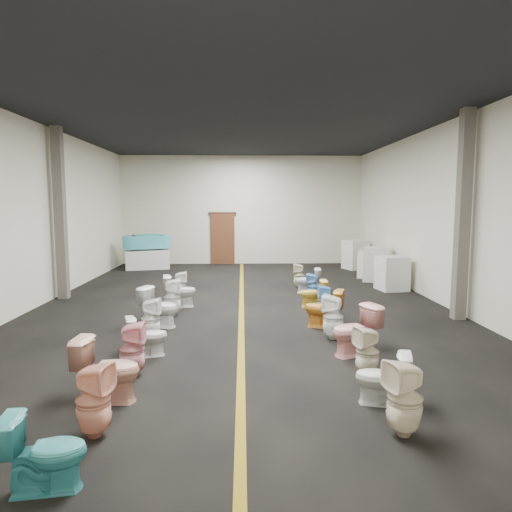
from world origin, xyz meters
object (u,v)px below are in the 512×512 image
object	(u,v)px
toilet_right_3	(356,331)
toilet_right_9	(308,281)
bathtub	(147,241)
toilet_right_4	(333,317)
toilet_right_5	(324,308)
toilet_left_9	(180,286)
toilet_left_1	(94,401)
toilet_left_7	(172,297)
display_table	(148,259)
toilet_right_2	(367,352)
appliance_crate_b	(376,264)
appliance_crate_d	(355,255)
toilet_left_2	(108,370)
toilet_right_10	(299,276)
appliance_crate_a	(392,273)
toilet_right_0	(405,399)
toilet_right_8	(313,287)
toilet_right_6	(325,301)
toilet_right_1	(383,378)
toilet_left_4	(147,336)
toilet_left_6	(159,307)
appliance_crate_c	(370,264)
toilet_left_5	(151,319)
toilet_left_8	(180,291)
toilet_left_0	(46,452)
toilet_left_3	(132,349)

from	to	relation	value
toilet_right_3	toilet_right_9	size ratio (longest dim) A/B	1.17
bathtub	toilet_right_4	xyz separation A→B (m)	(5.37, -9.48, -0.65)
toilet_right_9	toilet_right_5	bearing A→B (deg)	2.04
toilet_left_9	toilet_left_1	bearing A→B (deg)	177.01
toilet_left_7	toilet_right_9	distance (m)	4.27
display_table	toilet_right_2	world-z (taller)	toilet_right_2
appliance_crate_b	toilet_right_2	distance (m)	8.66
appliance_crate_d	toilet_right_9	distance (m)	5.37
toilet_left_2	toilet_right_10	world-z (taller)	toilet_left_2
appliance_crate_a	toilet_left_2	distance (m)	9.59
appliance_crate_b	toilet_left_9	distance (m)	6.63
toilet_left_2	toilet_right_0	size ratio (longest dim) A/B	0.99
toilet_right_5	toilet_right_8	distance (m)	2.69
toilet_right_6	toilet_right_8	world-z (taller)	toilet_right_6
toilet_left_9	toilet_right_6	world-z (taller)	toilet_left_9
appliance_crate_b	toilet_left_1	xyz separation A→B (m)	(-5.98, -9.89, -0.14)
display_table	toilet_right_6	size ratio (longest dim) A/B	2.31
toilet_right_1	appliance_crate_d	bearing A→B (deg)	-176.42
toilet_right_4	toilet_right_6	size ratio (longest dim) A/B	1.18
appliance_crate_d	toilet_left_2	size ratio (longest dim) A/B	1.34
toilet_right_5	toilet_left_4	bearing A→B (deg)	-44.48
toilet_left_6	toilet_left_1	bearing A→B (deg)	-158.70
appliance_crate_c	toilet_right_6	world-z (taller)	appliance_crate_c
toilet_right_3	appliance_crate_c	bearing A→B (deg)	140.79
toilet_left_1	toilet_right_4	world-z (taller)	toilet_right_4
toilet_left_5	toilet_right_5	size ratio (longest dim) A/B	0.98
toilet_right_6	toilet_right_10	xyz separation A→B (m)	(-0.15, 3.50, 0.01)
appliance_crate_c	toilet_right_8	xyz separation A→B (m)	(-2.52, -3.64, -0.10)
toilet_left_5	appliance_crate_a	bearing A→B (deg)	-51.41
toilet_left_1	toilet_left_5	distance (m)	3.59
bathtub	toilet_left_5	distance (m)	9.61
toilet_right_10	toilet_right_6	bearing A→B (deg)	10.46
display_table	toilet_left_8	size ratio (longest dim) A/B	2.07
toilet_right_0	appliance_crate_b	bearing A→B (deg)	149.31
display_table	toilet_left_1	bearing A→B (deg)	-80.85
toilet_left_0	toilet_left_2	xyz separation A→B (m)	(0.01, 1.83, 0.06)
appliance_crate_a	bathtub	bearing A→B (deg)	150.01
toilet_left_9	toilet_left_5	bearing A→B (deg)	175.60
appliance_crate_a	toilet_left_6	world-z (taller)	appliance_crate_a
display_table	toilet_right_3	size ratio (longest dim) A/B	1.96
toilet_left_2	toilet_left_7	xyz separation A→B (m)	(0.14, 4.47, 0.00)
toilet_left_6	toilet_right_9	distance (m)	4.95
toilet_left_5	toilet_right_1	world-z (taller)	toilet_left_5
appliance_crate_c	toilet_right_2	size ratio (longest dim) A/B	1.20
appliance_crate_d	toilet_left_3	distance (m)	12.43
toilet_left_2	toilet_right_1	size ratio (longest dim) A/B	1.22
toilet_left_1	toilet_left_2	size ratio (longest dim) A/B	0.98
appliance_crate_d	toilet_left_5	distance (m)	10.91
toilet_left_2	toilet_left_9	xyz separation A→B (m)	(0.09, 6.17, -0.04)
toilet_right_1	toilet_right_6	distance (m)	4.53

